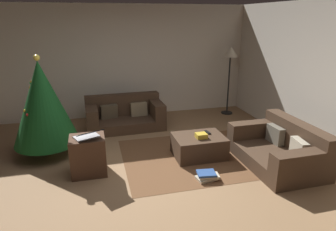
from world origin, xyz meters
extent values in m
plane|color=#93704C|center=(0.00, 0.00, 0.00)|extent=(6.40, 6.40, 0.00)
cube|color=silver|center=(0.00, 3.14, 1.30)|extent=(6.40, 0.12, 2.60)
cube|color=silver|center=(3.14, 0.00, 1.30)|extent=(0.12, 6.40, 2.60)
cube|color=#473323|center=(-0.03, 2.15, 0.11)|extent=(1.65, 0.91, 0.22)
cube|color=#473323|center=(-0.04, 2.46, 0.45)|extent=(1.63, 0.29, 0.47)
cube|color=#473323|center=(0.66, 2.17, 0.39)|extent=(0.27, 0.87, 0.33)
cube|color=#473323|center=(-0.73, 2.13, 0.39)|extent=(0.27, 0.87, 0.33)
cube|color=#8C7A5B|center=(0.29, 2.27, 0.37)|extent=(0.37, 0.17, 0.31)
cube|color=brown|center=(-0.36, 2.25, 0.37)|extent=(0.38, 0.23, 0.31)
cube|color=#473323|center=(2.15, -0.14, 0.12)|extent=(1.01, 1.54, 0.23)
cube|color=#473323|center=(2.53, -0.13, 0.46)|extent=(0.26, 1.54, 0.46)
cube|color=#473323|center=(2.16, -0.78, 0.38)|extent=(1.00, 0.25, 0.28)
cube|color=#473323|center=(2.14, 0.51, 0.38)|extent=(1.00, 0.25, 0.28)
cube|color=#BCB299|center=(2.33, -0.44, 0.38)|extent=(0.18, 0.37, 0.30)
cube|color=#716B5B|center=(2.33, 0.17, 0.38)|extent=(0.14, 0.36, 0.30)
cube|color=#473323|center=(1.04, 0.46, 0.19)|extent=(0.86, 0.64, 0.37)
cube|color=gold|center=(1.05, 0.38, 0.41)|extent=(0.19, 0.16, 0.08)
cube|color=black|center=(1.24, 0.56, 0.38)|extent=(0.07, 0.16, 0.02)
cylinder|color=brown|center=(-1.49, 1.19, 0.11)|extent=(0.10, 0.10, 0.23)
cone|color=#144D1E|center=(-1.49, 1.19, 0.94)|extent=(1.09, 1.09, 1.43)
sphere|color=red|center=(-1.69, 0.99, 0.81)|extent=(0.08, 0.08, 0.08)
sphere|color=#2699E5|center=(-1.50, 1.44, 0.96)|extent=(0.07, 0.07, 0.07)
sphere|color=orange|center=(-1.60, 1.17, 1.31)|extent=(0.05, 0.05, 0.05)
sphere|color=orange|center=(-1.65, 1.25, 1.19)|extent=(0.07, 0.07, 0.07)
sphere|color=green|center=(-1.61, 1.24, 1.28)|extent=(0.08, 0.08, 0.08)
sphere|color=yellow|center=(-1.75, 1.06, 0.86)|extent=(0.05, 0.05, 0.05)
sphere|color=#F2D84C|center=(-1.49, 1.19, 1.69)|extent=(0.10, 0.10, 0.10)
cube|color=#4C3323|center=(-0.80, 0.32, 0.30)|extent=(0.52, 0.44, 0.60)
cube|color=silver|center=(-0.80, 0.32, 0.61)|extent=(0.41, 0.34, 0.02)
cube|color=black|center=(-0.74, 0.18, 0.72)|extent=(0.40, 0.33, 0.10)
cube|color=beige|center=(0.88, -0.32, 0.02)|extent=(0.32, 0.25, 0.04)
cube|color=beige|center=(0.92, -0.33, 0.06)|extent=(0.31, 0.21, 0.04)
cube|color=#2D5193|center=(0.88, -0.31, 0.10)|extent=(0.29, 0.25, 0.03)
cylinder|color=black|center=(2.57, 2.58, 0.01)|extent=(0.28, 0.28, 0.02)
cylinder|color=black|center=(2.57, 2.58, 0.71)|extent=(0.04, 0.04, 1.41)
cone|color=beige|center=(2.57, 2.58, 1.53)|extent=(0.36, 0.36, 0.24)
cube|color=brown|center=(1.04, 0.46, 0.00)|extent=(2.60, 2.00, 0.01)
camera|label=1|loc=(-0.64, -3.94, 2.30)|focal=31.60mm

